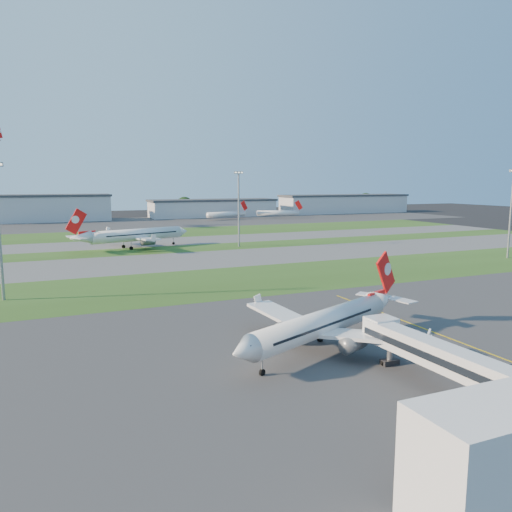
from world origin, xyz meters
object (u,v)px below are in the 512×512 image
light_mast_centre (239,204)px  mini_jet_far (278,213)px  airliner_parked (323,324)px  mini_jet_near (227,214)px  jet_bridge (456,363)px  light_mast_east (511,208)px  airliner_taxiing (136,235)px

light_mast_centre → mini_jet_far: bearing=58.4°
airliner_parked → mini_jet_near: size_ratio=1.11×
mini_jet_far → mini_jet_near: bearing=-163.5°
mini_jet_near → light_mast_centre: light_mast_centre is taller
jet_bridge → mini_jet_far: 259.80m
mini_jet_near → light_mast_centre: (-38.90, -118.66, 11.53)m
light_mast_centre → light_mast_east: same height
airliner_parked → airliner_taxiing: bearing=68.2°
jet_bridge → light_mast_centre: size_ratio=1.04×
mini_jet_near → light_mast_centre: 125.40m
airliner_parked → airliner_taxiing: (-4.02, 114.54, 0.77)m
airliner_taxiing → light_mast_centre: light_mast_centre is taller
jet_bridge → airliner_taxiing: size_ratio=0.69×
airliner_parked → mini_jet_near: (68.21, 223.26, -0.37)m
light_mast_centre → airliner_taxiing: bearing=163.4°
jet_bridge → light_mast_east: bearing=37.4°
jet_bridge → light_mast_east: 111.12m
light_mast_centre → light_mast_east: 84.29m
airliner_taxiing → mini_jet_far: airliner_taxiing is taller
light_mast_east → jet_bridge: bearing=-142.6°
jet_bridge → mini_jet_far: mini_jet_far is taller
jet_bridge → airliner_parked: size_ratio=0.86×
airliner_taxiing → mini_jet_near: 130.54m
airliner_parked → mini_jet_far: size_ratio=1.13×
airliner_parked → light_mast_centre: bearing=50.6°
light_mast_east → light_mast_centre: bearing=138.4°
airliner_taxiing → light_mast_east: size_ratio=1.52×
jet_bridge → light_mast_centre: 126.17m
jet_bridge → light_mast_centre: (24.81, 123.24, 10.81)m
light_mast_centre → jet_bridge: bearing=-101.4°
airliner_taxiing → light_mast_east: bearing=128.3°
airliner_parked → airliner_taxiing: 114.61m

